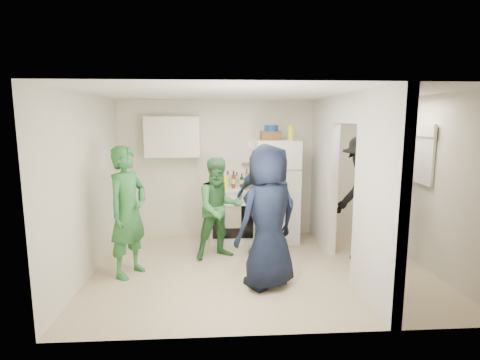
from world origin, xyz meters
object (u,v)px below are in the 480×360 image
at_px(fridge, 276,191).
at_px(blue_bowl, 271,128).
at_px(wicker_basket, 271,136).
at_px(person_green_left, 128,212).
at_px(stove, 232,214).
at_px(person_green_center, 219,208).
at_px(person_denim, 264,200).
at_px(person_navy, 268,217).
at_px(person_nook, 365,199).
at_px(yellow_cup_stack_top, 291,133).

distance_m(fridge, blue_bowl, 1.11).
height_order(wicker_basket, person_green_left, wicker_basket).
height_order(stove, wicker_basket, wicker_basket).
distance_m(wicker_basket, person_green_center, 1.67).
bearing_deg(person_green_center, stove, 55.10).
bearing_deg(person_denim, stove, 162.86).
distance_m(stove, person_green_center, 0.94).
xyz_separation_m(wicker_basket, person_denim, (-0.22, -0.81, -0.98)).
bearing_deg(person_green_left, blue_bowl, -27.20).
xyz_separation_m(person_green_left, person_navy, (1.87, -0.48, 0.02)).
relative_size(person_green_left, person_navy, 0.98).
height_order(fridge, wicker_basket, wicker_basket).
distance_m(person_green_left, person_green_center, 1.39).
relative_size(person_denim, person_nook, 0.92).
relative_size(fridge, blue_bowl, 7.49).
height_order(fridge, person_green_left, person_green_left).
relative_size(fridge, yellow_cup_stack_top, 7.19).
distance_m(fridge, person_denim, 0.82).
distance_m(blue_bowl, person_navy, 2.25).
bearing_deg(person_green_center, yellow_cup_stack_top, 10.57).
bearing_deg(person_nook, person_denim, -120.23).
distance_m(yellow_cup_stack_top, person_nook, 1.70).
bearing_deg(person_denim, person_green_left, -119.40).
xyz_separation_m(fridge, wicker_basket, (-0.10, 0.05, 0.97)).
bearing_deg(person_navy, yellow_cup_stack_top, -141.90).
bearing_deg(wicker_basket, person_denim, -105.05).
bearing_deg(person_navy, person_green_left, -46.98).
bearing_deg(yellow_cup_stack_top, person_denim, -129.26).
relative_size(person_green_center, person_navy, 0.86).
height_order(person_green_left, person_nook, person_nook).
bearing_deg(stove, person_green_left, -135.67).
height_order(person_navy, person_nook, person_nook).
bearing_deg(person_nook, person_green_center, -113.60).
xyz_separation_m(blue_bowl, person_navy, (-0.31, -1.95, -1.08)).
distance_m(wicker_basket, blue_bowl, 0.13).
bearing_deg(fridge, blue_bowl, 153.43).
distance_m(wicker_basket, person_green_left, 2.80).
distance_m(yellow_cup_stack_top, person_navy, 2.15).
bearing_deg(yellow_cup_stack_top, wicker_basket, 154.89).
height_order(fridge, person_navy, person_navy).
bearing_deg(yellow_cup_stack_top, stove, 172.66).
distance_m(wicker_basket, person_nook, 1.96).
xyz_separation_m(blue_bowl, person_denim, (-0.22, -0.81, -1.11)).
relative_size(wicker_basket, person_nook, 0.18).
xyz_separation_m(wicker_basket, person_green_left, (-2.17, -1.47, -0.97)).
height_order(blue_bowl, person_navy, blue_bowl).
xyz_separation_m(wicker_basket, blue_bowl, (0.00, 0.00, 0.13)).
relative_size(blue_bowl, person_denim, 0.13).
xyz_separation_m(blue_bowl, yellow_cup_stack_top, (0.32, -0.15, -0.08)).
bearing_deg(person_green_center, person_nook, -28.47).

